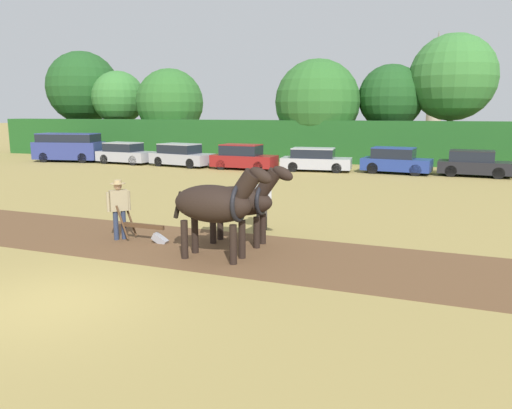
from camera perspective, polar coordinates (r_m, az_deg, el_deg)
The scene contains 22 objects.
ground_plane at distance 10.64m, azimuth -22.28°, elevation -10.32°, with size 240.00×240.00×0.00m, color #998447.
plowed_furrow_strip at distance 15.61m, azimuth -17.74°, elevation -3.44°, with size 28.36×3.87×0.01m, color brown.
hedgerow at distance 36.64m, azimuth 7.98°, elevation 7.14°, with size 56.05×1.68×3.00m, color #1E511E.
tree_far_left at distance 49.64m, azimuth -19.19°, elevation 12.50°, with size 6.50×6.50×9.05m.
tree_left at distance 46.66m, azimuth -15.45°, elevation 11.67°, with size 4.64×4.64×7.16m.
tree_center_left at distance 43.57m, azimuth -9.81°, elevation 11.40°, with size 5.64×5.64×7.19m.
tree_center at distance 38.57m, azimuth 7.04°, elevation 11.53°, with size 6.37×6.37×7.52m.
tree_center_right at distance 39.12m, azimuth 15.16°, elevation 11.74°, with size 4.81×4.81×7.09m.
tree_right at distance 39.16m, azimuth 21.58°, elevation 13.34°, with size 6.11×6.11×9.08m.
church_spire at distance 76.79m, azimuth 19.86°, elevation 13.03°, with size 2.27×2.27×14.75m.
draft_horse_lead_left at distance 12.34m, azimuth -4.51°, elevation 0.06°, with size 2.74×1.10×2.44m.
draft_horse_lead_right at distance 13.74m, azimuth -1.63°, elevation 0.44°, with size 2.76×0.96×2.31m.
plow at distance 14.49m, azimuth -12.28°, elevation -2.97°, with size 1.56×0.48×1.13m.
farmer_at_plow at distance 14.80m, azimuth -15.41°, elevation -0.03°, with size 0.49×0.52×1.74m.
farmer_beside_team at distance 15.39m, azimuth 0.67°, elevation 0.60°, with size 0.50×0.51×1.68m.
parked_van at distance 39.39m, azimuth -20.60°, elevation 6.17°, with size 5.13×2.67×2.07m.
parked_car_left at distance 36.65m, azimuth -14.75°, elevation 5.67°, with size 4.16×2.18×1.49m.
parked_car_center_left at distance 34.04m, azimuth -8.55°, elevation 5.57°, with size 4.59×2.67×1.52m.
parked_car_center at distance 31.92m, azimuth -1.48°, elevation 5.40°, with size 4.18×1.91×1.59m.
parked_car_center_right at distance 31.24m, azimuth 6.79°, elevation 5.08°, with size 4.39×2.07×1.42m.
parked_car_right at distance 30.92m, azimuth 15.66°, elevation 4.81°, with size 4.18×2.25×1.55m.
parked_car_far_right at distance 31.04m, azimuth 23.63°, elevation 4.28°, with size 4.07×2.08×1.48m.
Camera 1 is at (6.66, -7.44, 3.66)m, focal length 35.00 mm.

